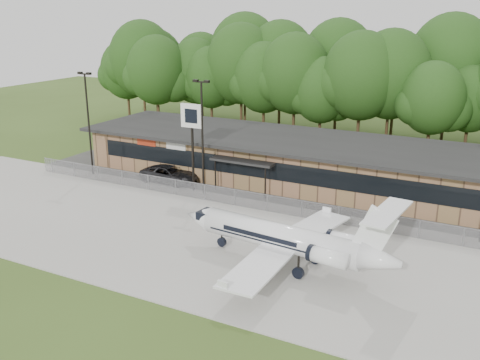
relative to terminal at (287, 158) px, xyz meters
The scene contains 11 objects.
ground 24.04m from the terminal, 89.99° to the right, with size 160.00×160.00×0.00m, color #384E1B.
apron 16.08m from the terminal, 89.99° to the right, with size 64.00×18.00×0.08m, color #9E9B93.
parking_lot 4.93m from the terminal, 89.96° to the right, with size 50.00×9.00×0.06m, color #383835.
terminal is the anchor object (origin of this frame).
fence 9.05m from the terminal, 89.98° to the right, with size 46.00×0.04×1.52m.
treeline 18.83m from the terminal, 89.99° to the left, with size 72.00×12.00×15.00m, color #1B3310, non-canonical shape.
light_pole_left 19.84m from the terminal, 157.54° to the right, with size 1.55×0.30×10.23m.
light_pole_mid 9.73m from the terminal, 123.89° to the right, with size 1.55×0.30×10.23m.
business_jet 18.70m from the terminal, 67.32° to the right, with size 15.62×13.94×5.25m.
suv 11.45m from the terminal, 148.12° to the right, with size 2.67×5.78×1.61m, color #2D2C2F.
pole_sign 10.28m from the terminal, 131.09° to the right, with size 2.11×0.30×8.04m.
Camera 1 is at (18.84, -22.52, 15.83)m, focal length 40.00 mm.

